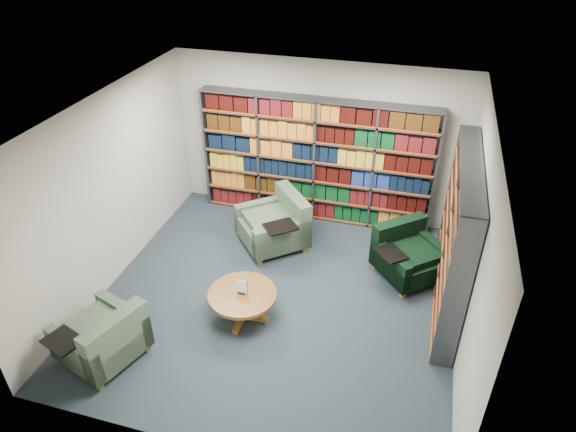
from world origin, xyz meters
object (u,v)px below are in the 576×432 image
(chair_teal_left, at_px, (278,225))
(chair_teal_front, at_px, (105,340))
(chair_green_right, at_px, (407,255))
(coffee_table, at_px, (243,298))

(chair_teal_left, height_order, chair_teal_front, chair_teal_left)
(chair_teal_left, xyz_separation_m, chair_green_right, (2.12, -0.22, -0.03))
(chair_green_right, bearing_deg, chair_teal_front, -141.12)
(chair_teal_front, bearing_deg, chair_teal_left, 66.06)
(chair_green_right, xyz_separation_m, coffee_table, (-2.07, -1.63, 0.03))
(coffee_table, bearing_deg, chair_teal_front, -140.16)
(chair_green_right, bearing_deg, chair_teal_left, 174.19)
(chair_teal_front, bearing_deg, coffee_table, 39.84)
(chair_teal_left, xyz_separation_m, chair_teal_front, (-1.33, -3.01, -0.03))
(chair_teal_left, distance_m, coffee_table, 1.85)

